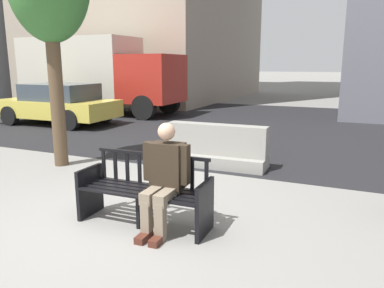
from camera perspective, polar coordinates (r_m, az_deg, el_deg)
The scene contains 7 objects.
ground_plane at distance 5.01m, azimuth -13.47°, elevation -11.71°, with size 200.00×200.00×0.00m, color gray.
street_asphalt at distance 12.79m, azimuth 10.75°, elevation 2.92°, with size 120.00×12.00×0.01m, color black.
street_bench at distance 4.78m, azimuth -7.25°, elevation -7.54°, with size 1.70×0.57×0.88m.
seated_person at distance 4.50m, azimuth -4.28°, elevation -4.80°, with size 0.58×0.73×1.31m.
jersey_barrier_centre at distance 7.44m, azimuth 3.78°, elevation -0.80°, with size 2.02×0.74×0.84m.
car_taxi_near at distance 13.43m, azimuth -19.68°, elevation 5.81°, with size 4.07×2.00×1.36m.
delivery_truck at distance 16.06m, azimuth -14.41°, elevation 10.61°, with size 6.82×2.38×3.05m.
Camera 1 is at (2.85, -3.61, 1.99)m, focal length 35.00 mm.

